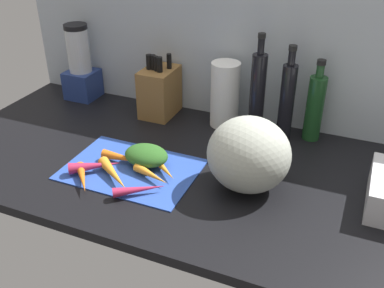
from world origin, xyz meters
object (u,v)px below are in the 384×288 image
object	(u,v)px
carrot_5	(95,166)
knife_block	(160,91)
paper_towel_roll	(225,95)
bottle_1	(287,101)
winter_squash	(249,155)
bottle_2	(315,107)
carrot_0	(139,189)
carrot_1	(82,178)
carrot_2	(161,161)
carrot_3	(114,174)
cutting_board	(131,169)
carrot_4	(124,158)
bottle_0	(257,94)
carrot_6	(164,168)
carrot_7	(151,175)
blender_appliance	(81,67)

from	to	relation	value
carrot_5	knife_block	world-z (taller)	knife_block
paper_towel_roll	bottle_1	bearing A→B (deg)	-4.22
winter_squash	bottle_2	world-z (taller)	bottle_2
carrot_5	winter_squash	xyz separation A→B (cm)	(44.54, 11.27, 8.29)
carrot_0	carrot_1	size ratio (longest dim) A/B	1.07
bottle_2	carrot_2	bearing A→B (deg)	-136.94
carrot_0	bottle_1	xyz separation A→B (cm)	(29.66, 49.20, 11.98)
carrot_1	carrot_3	size ratio (longest dim) A/B	0.83
cutting_board	carrot_4	size ratio (longest dim) A/B	2.74
carrot_2	knife_block	xyz separation A→B (cm)	(-17.04, 33.86, 7.21)
bottle_1	bottle_0	bearing A→B (deg)	-173.15
carrot_3	winter_squash	xyz separation A→B (cm)	(36.86, 12.89, 8.37)
carrot_3	bottle_2	world-z (taller)	bottle_2
carrot_6	knife_block	distance (cm)	42.71
carrot_3	carrot_7	xyz separation A→B (cm)	(10.13, 4.39, -0.24)
cutting_board	carrot_3	bearing A→B (deg)	-101.82
carrot_3	carrot_7	distance (cm)	11.05
carrot_2	blender_appliance	xyz separation A→B (cm)	(-53.50, 35.83, 10.83)
carrot_5	bottle_0	bearing A→B (deg)	48.71
winter_squash	bottle_0	bearing A→B (deg)	102.06
carrot_5	winter_squash	world-z (taller)	winter_squash
carrot_1	carrot_3	bearing A→B (deg)	31.92
cutting_board	carrot_6	xyz separation A→B (cm)	(10.36, 1.70, 1.75)
carrot_1	winter_squash	distance (cm)	48.77
bottle_2	cutting_board	bearing A→B (deg)	-138.37
carrot_7	bottle_1	xyz separation A→B (cm)	(29.88, 41.42, 11.94)
carrot_4	carrot_1	bearing A→B (deg)	-112.11
carrot_2	carrot_6	bearing A→B (deg)	-51.00
carrot_2	bottle_1	distance (cm)	46.98
carrot_0	carrot_3	size ratio (longest dim) A/B	0.88
carrot_1	carrot_6	world-z (taller)	carrot_1
carrot_6	bottle_0	size ratio (longest dim) A/B	0.36
carrot_4	carrot_7	world-z (taller)	carrot_4
carrot_5	paper_towel_roll	xyz separation A→B (cm)	(25.32, 45.85, 9.27)
carrot_0	winter_squash	distance (cm)	32.29
bottle_1	carrot_3	bearing A→B (deg)	-131.13
paper_towel_roll	bottle_2	world-z (taller)	bottle_2
carrot_7	bottle_2	xyz separation A→B (cm)	(38.77, 45.09, 9.71)
carrot_1	carrot_0	bearing A→B (deg)	4.54
carrot_0	bottle_1	size ratio (longest dim) A/B	0.45
bottle_0	carrot_7	bearing A→B (deg)	-116.38
bottle_0	bottle_2	bearing A→B (deg)	14.49
carrot_0	knife_block	xyz separation A→B (cm)	(-18.17, 49.66, 7.22)
carrot_4	carrot_2	bearing A→B (deg)	15.65
carrot_2	carrot_3	xyz separation A→B (cm)	(-9.23, -12.42, 0.28)
carrot_3	bottle_1	size ratio (longest dim) A/B	0.51
carrot_2	bottle_0	size ratio (longest dim) A/B	0.28
carrot_0	knife_block	bearing A→B (deg)	110.10
carrot_0	carrot_1	world-z (taller)	same
knife_block	carrot_3	bearing A→B (deg)	-80.41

